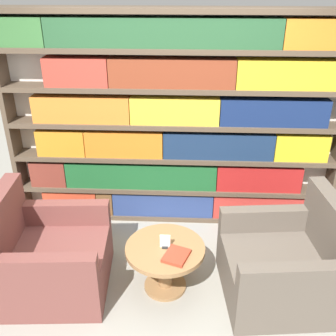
% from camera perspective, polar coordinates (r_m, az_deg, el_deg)
% --- Properties ---
extents(ground_plane, '(14.00, 14.00, 0.00)m').
position_cam_1_polar(ground_plane, '(3.60, -0.08, -18.64)').
color(ground_plane, gray).
extents(bookshelf, '(3.48, 0.30, 2.26)m').
position_cam_1_polar(bookshelf, '(4.12, 1.10, 6.25)').
color(bookshelf, silver).
rests_on(bookshelf, ground_plane).
extents(armchair_left, '(0.98, 0.95, 0.92)m').
position_cam_1_polar(armchair_left, '(3.68, -17.05, -12.46)').
color(armchair_left, brown).
rests_on(armchair_left, ground_plane).
extents(armchair_right, '(1.01, 0.98, 0.92)m').
position_cam_1_polar(armchair_right, '(3.60, 16.62, -13.45)').
color(armchair_right, brown).
rests_on(armchair_right, ground_plane).
extents(coffee_table, '(0.69, 0.69, 0.45)m').
position_cam_1_polar(coffee_table, '(3.50, -0.42, -13.02)').
color(coffee_table, olive).
rests_on(coffee_table, ground_plane).
extents(table_sign, '(0.09, 0.06, 0.12)m').
position_cam_1_polar(table_sign, '(3.39, -0.43, -10.71)').
color(table_sign, black).
rests_on(table_sign, coffee_table).
extents(stray_book, '(0.25, 0.27, 0.03)m').
position_cam_1_polar(stray_book, '(3.31, 1.22, -12.61)').
color(stray_book, '#B73823').
rests_on(stray_book, coffee_table).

